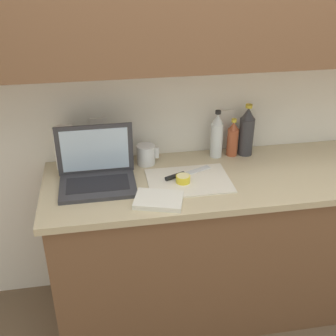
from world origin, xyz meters
TOP-DOWN VIEW (x-y plane):
  - ground_plane at (0.00, 0.00)m, footprint 12.00×12.00m
  - wall_back at (-0.00, 0.24)m, footprint 5.20×0.38m
  - counter_unit at (0.02, 0.00)m, footprint 1.84×0.62m
  - laptop at (-0.64, 0.04)m, footprint 0.38×0.27m
  - cutting_board at (-0.19, -0.02)m, footprint 0.41×0.30m
  - knife at (-0.23, 0.02)m, footprint 0.26×0.14m
  - lemon_half_cut at (-0.22, -0.04)m, footprint 0.07×0.07m
  - bottle_green_soda at (0.19, 0.23)m, footprint 0.08×0.08m
  - bottle_oil_tall at (0.11, 0.23)m, footprint 0.06×0.06m
  - bottle_water_clear at (0.02, 0.23)m, footprint 0.07×0.07m
  - measuring_cup at (-0.38, 0.21)m, footprint 0.12×0.10m
  - paper_towel_roll at (-0.80, 0.23)m, footprint 0.11×0.11m
  - dish_towel at (-0.37, -0.19)m, footprint 0.26×0.22m

SIDE VIEW (x-z plane):
  - ground_plane at x=0.00m, z-range 0.00..0.00m
  - counter_unit at x=0.02m, z-range 0.01..0.90m
  - cutting_board at x=-0.19m, z-range 0.89..0.89m
  - dish_towel at x=-0.37m, z-range 0.89..0.91m
  - knife at x=-0.23m, z-range 0.89..0.91m
  - lemon_half_cut at x=-0.22m, z-range 0.89..0.93m
  - measuring_cup at x=-0.38m, z-range 0.89..0.99m
  - laptop at x=-0.64m, z-range 0.81..1.09m
  - bottle_oil_tall at x=0.11m, z-range 0.88..1.09m
  - paper_towel_roll at x=-0.80m, z-range 0.89..1.11m
  - bottle_water_clear at x=0.02m, z-range 0.87..1.15m
  - bottle_green_soda at x=0.19m, z-range 0.87..1.17m
  - wall_back at x=0.00m, z-range 0.26..2.86m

